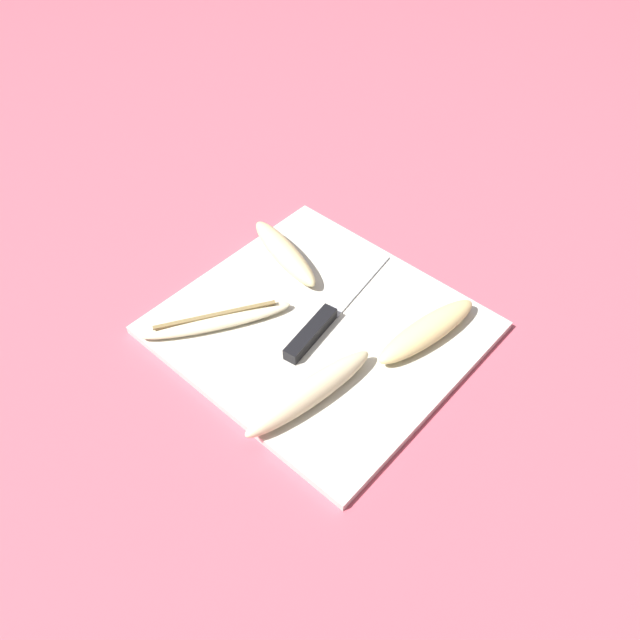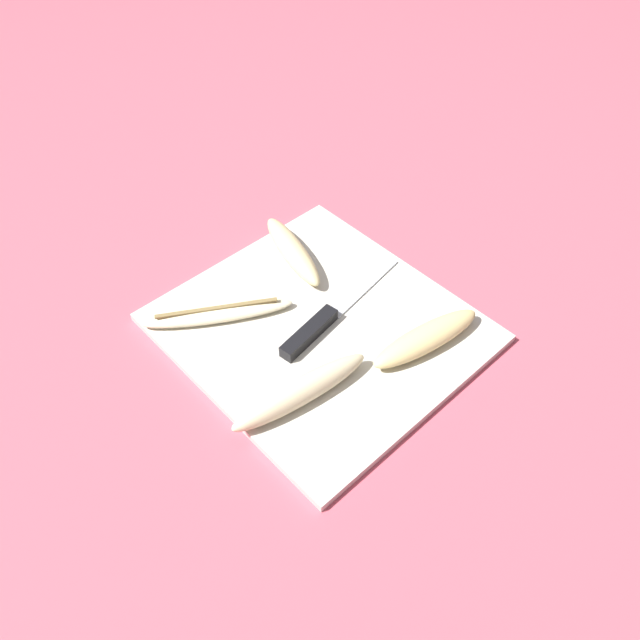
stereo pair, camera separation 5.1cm
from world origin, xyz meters
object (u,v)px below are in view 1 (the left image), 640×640
object	(u,v)px
knife	(321,322)
banana_golden_short	(427,331)
banana_mellow_near	(284,253)
banana_cream_curved	(310,392)
banana_bright_far	(216,320)

from	to	relation	value
knife	banana_golden_short	xyz separation A→B (m)	(0.12, 0.08, 0.01)
banana_mellow_near	banana_cream_curved	bearing A→B (deg)	-39.07
banana_mellow_near	banana_bright_far	bearing A→B (deg)	-82.63
banana_bright_far	banana_golden_short	xyz separation A→B (m)	(0.23, 0.17, 0.01)
banana_cream_curved	banana_mellow_near	bearing A→B (deg)	140.93
banana_bright_far	banana_golden_short	world-z (taller)	banana_golden_short
banana_bright_far	banana_cream_curved	bearing A→B (deg)	-2.30
banana_cream_curved	banana_mellow_near	size ratio (longest dim) A/B	1.16
knife	banana_bright_far	xyz separation A→B (m)	(-0.11, -0.09, 0.00)
banana_bright_far	banana_golden_short	size ratio (longest dim) A/B	1.12
banana_golden_short	knife	bearing A→B (deg)	-147.25
banana_bright_far	banana_mellow_near	bearing A→B (deg)	97.37
banana_bright_far	banana_mellow_near	xyz separation A→B (m)	(-0.02, 0.16, 0.01)
knife	banana_bright_far	bearing A→B (deg)	-147.44
knife	banana_golden_short	size ratio (longest dim) A/B	1.41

